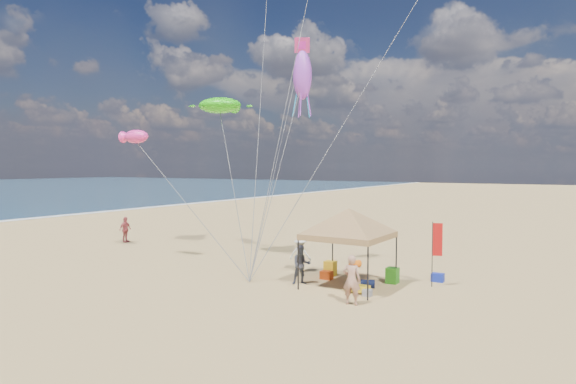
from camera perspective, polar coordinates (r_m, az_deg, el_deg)
name	(u,v)px	position (r m, az deg, el deg)	size (l,w,h in m)	color
ground	(252,287)	(21.85, -4.21, -10.89)	(280.00, 280.00, 0.00)	tan
canopy_tent	(349,211)	(21.40, 7.06, -2.24)	(6.42, 6.42, 3.96)	black
feather_flag	(436,243)	(22.31, 16.81, -5.72)	(0.41, 0.18, 2.85)	black
cooler_red	(326,275)	(23.20, 4.49, -9.59)	(0.54, 0.38, 0.38)	#BD3E0F
cooler_blue	(438,277)	(23.65, 16.98, -9.47)	(0.54, 0.38, 0.38)	#13249C
bag_navy	(368,284)	(21.80, 9.24, -10.47)	(0.36, 0.36, 0.60)	black
bag_orange	(355,264)	(25.97, 7.80, -8.27)	(0.36, 0.36, 0.60)	orange
chair_green	(392,275)	(22.82, 12.02, -9.45)	(0.50, 0.50, 0.70)	#277815
chair_yellow	(330,268)	(23.93, 4.93, -8.81)	(0.50, 0.50, 0.70)	yellow
crate_grey	(367,293)	(20.46, 9.18, -11.48)	(0.34, 0.30, 0.28)	slate
beach_cart	(358,288)	(20.90, 8.18, -10.99)	(0.90, 0.50, 0.24)	gold
person_near_a	(352,280)	(19.01, 7.39, -10.07)	(0.70, 0.46, 1.91)	tan
person_near_b	(301,265)	(22.05, 1.57, -8.43)	(0.85, 0.66, 1.75)	#3C4252
person_near_c	(300,254)	(24.61, 1.44, -7.24)	(1.12, 0.64, 1.73)	beige
person_far_a	(125,230)	(35.77, -18.37, -4.15)	(1.03, 0.43, 1.77)	#AC4246
turtle_kite	(220,105)	(29.12, -7.93, 9.92)	(2.63, 2.11, 0.88)	#27CF10
fish_kite	(136,137)	(29.02, -17.21, 6.17)	(1.71, 0.85, 0.76)	#FA3098
squid_kite	(302,75)	(26.52, 1.68, 13.40)	(0.98, 0.98, 2.56)	#A541D6
stunt_kite_pink	(302,45)	(36.98, 1.65, 16.66)	(1.10, 0.04, 1.10)	#ED3497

